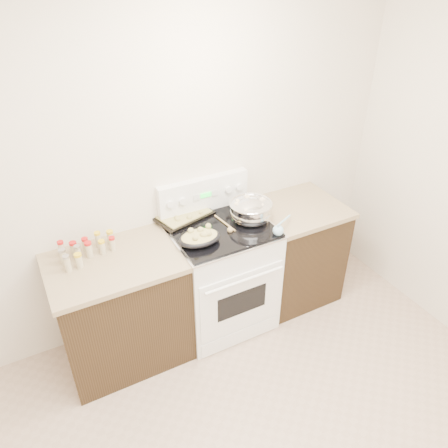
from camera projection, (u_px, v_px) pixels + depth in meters
room_shell at (309, 262)px, 1.71m from camera, size 4.10×3.60×2.75m
counter_left at (122, 309)px, 3.25m from camera, size 0.93×0.67×0.92m
counter_right at (293, 251)px, 3.87m from camera, size 0.73×0.67×0.92m
kitchen_range at (221, 273)px, 3.56m from camera, size 0.78×0.73×1.22m
mixing_bowl at (251, 211)px, 3.36m from camera, size 0.41×0.41×0.19m
roasting_pan at (200, 237)px, 3.11m from camera, size 0.32×0.23×0.11m
baking_sheet at (183, 214)px, 3.43m from camera, size 0.49×0.40×0.06m
wooden_spoon at (228, 227)px, 3.29m from camera, size 0.06×0.27×0.04m
blue_ladle at (279, 229)px, 3.22m from camera, size 0.25×0.18×0.10m
spice_jars at (85, 249)px, 3.01m from camera, size 0.39×0.23×0.13m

